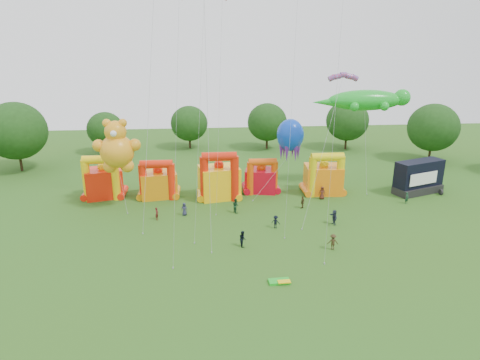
{
  "coord_description": "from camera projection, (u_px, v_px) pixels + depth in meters",
  "views": [
    {
      "loc": [
        -5.72,
        -32.13,
        21.56
      ],
      "look_at": [
        -1.15,
        18.0,
        5.32
      ],
      "focal_mm": 32.0,
      "sensor_mm": 36.0,
      "label": 1
    }
  ],
  "objects": [
    {
      "name": "bouncy_castle_2",
      "position": [
        219.0,
        180.0,
        61.38
      ],
      "size": [
        6.2,
        5.36,
        7.15
      ],
      "color": "#FFB60D",
      "rests_on": "ground"
    },
    {
      "name": "bouncy_castle_3",
      "position": [
        261.0,
        178.0,
        64.12
      ],
      "size": [
        5.26,
        4.56,
        5.48
      ],
      "color": "red",
      "rests_on": "ground"
    },
    {
      "name": "stage_trailer",
      "position": [
        419.0,
        177.0,
        63.66
      ],
      "size": [
        8.17,
        5.34,
        4.97
      ],
      "color": "black",
      "rests_on": "ground"
    },
    {
      "name": "ground",
      "position": [
        272.0,
        300.0,
        37.56
      ],
      "size": [
        160.0,
        160.0,
        0.0
      ],
      "primitive_type": "plane",
      "color": "#335A19",
      "rests_on": "ground"
    },
    {
      "name": "spectator_9",
      "position": [
        333.0,
        242.0,
        46.41
      ],
      "size": [
        1.25,
        0.84,
        1.81
      ],
      "primitive_type": "imported",
      "rotation": [
        0.0,
        0.0,
        2.99
      ],
      "color": "#372A16",
      "rests_on": "ground"
    },
    {
      "name": "bouncy_castle_4",
      "position": [
        324.0,
        177.0,
        63.41
      ],
      "size": [
        5.58,
        4.61,
        6.52
      ],
      "color": "orange",
      "rests_on": "ground"
    },
    {
      "name": "spectator_4",
      "position": [
        303.0,
        202.0,
        58.07
      ],
      "size": [
        0.93,
        1.02,
        1.67
      ],
      "primitive_type": "imported",
      "rotation": [
        0.0,
        0.0,
        4.03
      ],
      "color": "#48391D",
      "rests_on": "ground"
    },
    {
      "name": "folded_kite_bundle",
      "position": [
        280.0,
        281.0,
        40.16
      ],
      "size": [
        2.04,
        1.17,
        0.31
      ],
      "color": "green",
      "rests_on": "ground"
    },
    {
      "name": "tree_ring",
      "position": [
        258.0,
        232.0,
        36.12
      ],
      "size": [
        123.51,
        125.61,
        12.07
      ],
      "color": "#352314",
      "rests_on": "ground"
    },
    {
      "name": "spectator_2",
      "position": [
        236.0,
        206.0,
        56.53
      ],
      "size": [
        1.07,
        1.17,
        1.95
      ],
      "primitive_type": "imported",
      "rotation": [
        0.0,
        0.0,
        2.01
      ],
      "color": "#183C21",
      "rests_on": "ground"
    },
    {
      "name": "spectator_8",
      "position": [
        243.0,
        239.0,
        47.14
      ],
      "size": [
        0.82,
        0.98,
        1.84
      ],
      "primitive_type": "imported",
      "rotation": [
        0.0,
        0.0,
        1.72
      ],
      "color": "black",
      "rests_on": "ground"
    },
    {
      "name": "teddy_bear_kite",
      "position": [
        118.0,
        153.0,
        55.58
      ],
      "size": [
        6.19,
        4.39,
        12.39
      ],
      "color": "orange",
      "rests_on": "ground"
    },
    {
      "name": "spectator_5",
      "position": [
        334.0,
        217.0,
        52.83
      ],
      "size": [
        0.77,
        1.83,
        1.91
      ],
      "primitive_type": "imported",
      "rotation": [
        0.0,
        0.0,
        4.83
      ],
      "color": "#212637",
      "rests_on": "ground"
    },
    {
      "name": "spectator_3",
      "position": [
        276.0,
        222.0,
        51.83
      ],
      "size": [
        1.2,
        1.0,
        1.62
      ],
      "primitive_type": "imported",
      "rotation": [
        0.0,
        0.0,
        2.68
      ],
      "color": "black",
      "rests_on": "ground"
    },
    {
      "name": "spectator_1",
      "position": [
        157.0,
        214.0,
        54.25
      ],
      "size": [
        0.49,
        0.66,
        1.66
      ],
      "primitive_type": "imported",
      "rotation": [
        0.0,
        0.0,
        1.41
      ],
      "color": "#521717",
      "rests_on": "ground"
    },
    {
      "name": "spectator_0",
      "position": [
        184.0,
        209.0,
        55.64
      ],
      "size": [
        0.93,
        0.7,
        1.71
      ],
      "primitive_type": "imported",
      "rotation": [
        0.0,
        0.0,
        -0.2
      ],
      "color": "#2A2B46",
      "rests_on": "ground"
    },
    {
      "name": "bouncy_castle_0",
      "position": [
        103.0,
        181.0,
        61.77
      ],
      "size": [
        6.02,
        5.28,
        6.57
      ],
      "color": "red",
      "rests_on": "ground"
    },
    {
      "name": "octopus_kite",
      "position": [
        280.0,
        160.0,
        61.33
      ],
      "size": [
        7.67,
        4.61,
        11.35
      ],
      "color": "#0C3ABD",
      "rests_on": "ground"
    },
    {
      "name": "spectator_6",
      "position": [
        322.0,
        193.0,
        61.35
      ],
      "size": [
        1.07,
        0.85,
        1.91
      ],
      "primitive_type": "imported",
      "rotation": [
        0.0,
        0.0,
        5.99
      ],
      "color": "#4E2116",
      "rests_on": "ground"
    },
    {
      "name": "diamond_kites",
      "position": [
        245.0,
        82.0,
        45.83
      ],
      "size": [
        17.93,
        20.58,
        40.38
      ],
      "color": "red",
      "rests_on": "ground"
    },
    {
      "name": "bouncy_castle_1",
      "position": [
        158.0,
        182.0,
        61.92
      ],
      "size": [
        5.67,
        4.83,
        5.88
      ],
      "color": "orange",
      "rests_on": "ground"
    },
    {
      "name": "gecko_kite",
      "position": [
        365.0,
        107.0,
        63.49
      ],
      "size": [
        14.91,
        6.91,
        15.04
      ],
      "color": "green",
      "rests_on": "ground"
    },
    {
      "name": "spectator_7",
      "position": [
        407.0,
        198.0,
        59.72
      ],
      "size": [
        0.72,
        0.64,
        1.65
      ],
      "primitive_type": "imported",
      "rotation": [
        0.0,
        0.0,
        0.51
      ],
      "color": "#163924",
      "rests_on": "ground"
    },
    {
      "name": "parafoil_kites",
      "position": [
        252.0,
        130.0,
        51.72
      ],
      "size": [
        27.49,
        15.34,
        30.53
      ],
      "color": "red",
      "rests_on": "ground"
    }
  ]
}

